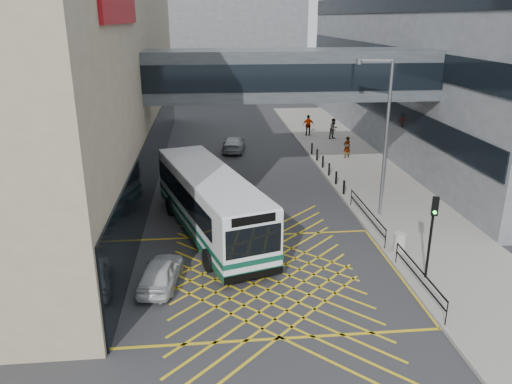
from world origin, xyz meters
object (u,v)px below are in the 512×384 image
object	(u,v)px
street_lamp	(383,130)
car_silver	(234,143)
bus	(210,201)
car_white	(161,272)
pedestrian_b	(334,129)
pedestrian_c	(308,125)
car_dark	(246,200)
traffic_light	(432,226)
litter_bin	(400,243)
pedestrian_a	(347,147)

from	to	relation	value
street_lamp	car_silver	bearing A→B (deg)	130.39
bus	street_lamp	size ratio (longest dim) A/B	1.42
bus	street_lamp	bearing A→B (deg)	-8.54
bus	car_white	xyz separation A→B (m)	(-2.17, -5.29, -1.17)
bus	car_silver	distance (m)	17.42
car_white	street_lamp	size ratio (longest dim) A/B	0.45
pedestrian_b	pedestrian_c	world-z (taller)	pedestrian_c
car_dark	pedestrian_c	bearing A→B (deg)	-122.89
car_silver	traffic_light	distance (m)	24.48
street_lamp	litter_bin	distance (m)	6.66
car_dark	pedestrian_b	size ratio (longest dim) A/B	2.37
car_white	bus	bearing A→B (deg)	-103.65
car_white	car_dark	xyz separation A→B (m)	(4.32, 8.26, 0.08)
traffic_light	litter_bin	size ratio (longest dim) A/B	3.91
traffic_light	litter_bin	bearing A→B (deg)	112.17
street_lamp	traffic_light	bearing A→B (deg)	-76.61
pedestrian_b	litter_bin	bearing A→B (deg)	-128.90
car_dark	car_silver	xyz separation A→B (m)	(0.08, 14.28, -0.03)
car_silver	pedestrian_b	xyz separation A→B (m)	(9.45, 2.87, 0.43)
car_white	pedestrian_c	bearing A→B (deg)	-104.93
traffic_light	street_lamp	bearing A→B (deg)	105.22
street_lamp	pedestrian_a	distance (m)	12.88
car_white	car_silver	world-z (taller)	car_silver
car_dark	street_lamp	xyz separation A→B (m)	(7.38, -1.56, 4.38)
car_dark	pedestrian_c	size ratio (longest dim) A/B	2.30
traffic_light	car_silver	bearing A→B (deg)	124.16
car_silver	traffic_light	xyz separation A→B (m)	(7.00, -23.38, 1.95)
bus	car_dark	size ratio (longest dim) A/B	2.71
bus	car_white	distance (m)	5.84
pedestrian_a	litter_bin	bearing A→B (deg)	68.61
car_silver	street_lamp	distance (m)	17.99
street_lamp	pedestrian_a	world-z (taller)	street_lamp
bus	pedestrian_c	xyz separation A→B (m)	(9.62, 21.71, -0.66)
car_white	pedestrian_c	xyz separation A→B (m)	(11.79, 27.01, 0.52)
car_silver	pedestrian_c	world-z (taller)	pedestrian_c
street_lamp	pedestrian_b	xyz separation A→B (m)	(2.16, 18.71, -3.97)
bus	car_dark	world-z (taller)	bus
bus	litter_bin	size ratio (longest dim) A/B	12.64
car_dark	traffic_light	size ratio (longest dim) A/B	1.19
car_dark	litter_bin	world-z (taller)	car_dark
bus	pedestrian_b	size ratio (longest dim) A/B	6.44
litter_bin	pedestrian_a	bearing A→B (deg)	82.98
car_white	litter_bin	world-z (taller)	car_white
car_dark	car_white	bearing A→B (deg)	51.23
car_dark	traffic_light	distance (m)	11.69
car_white	car_dark	distance (m)	9.32
car_dark	pedestrian_c	distance (m)	20.19
litter_bin	pedestrian_b	size ratio (longest dim) A/B	0.51
car_white	pedestrian_b	size ratio (longest dim) A/B	2.06
pedestrian_c	pedestrian_a	bearing A→B (deg)	104.16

